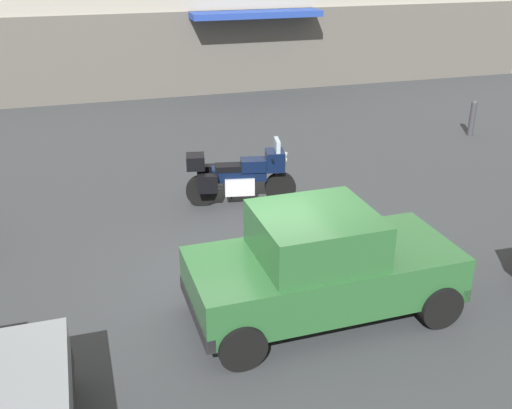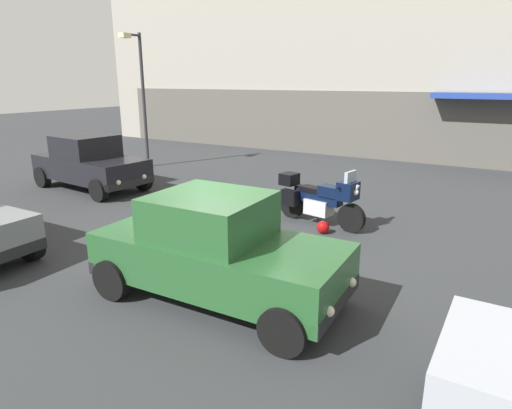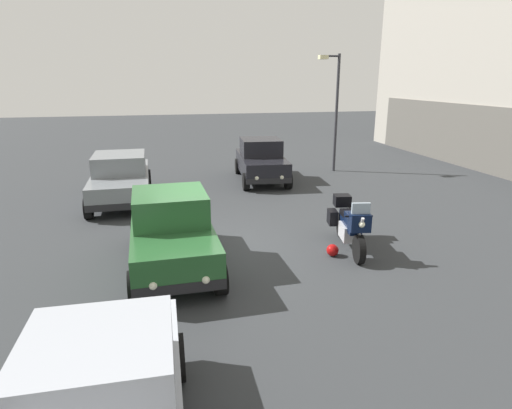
{
  "view_description": "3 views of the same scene",
  "coord_description": "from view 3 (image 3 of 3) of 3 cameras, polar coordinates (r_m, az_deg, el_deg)",
  "views": [
    {
      "loc": [
        -2.27,
        -7.65,
        5.04
      ],
      "look_at": [
        0.19,
        0.7,
        1.12
      ],
      "focal_mm": 41.76,
      "sensor_mm": 36.0,
      "label": 1
    },
    {
      "loc": [
        4.27,
        -5.83,
        3.25
      ],
      "look_at": [
        0.11,
        1.17,
        0.91
      ],
      "focal_mm": 30.49,
      "sensor_mm": 36.0,
      "label": 2
    },
    {
      "loc": [
        9.46,
        -1.08,
        3.94
      ],
      "look_at": [
        0.28,
        1.02,
        1.16
      ],
      "focal_mm": 30.16,
      "sensor_mm": 36.0,
      "label": 3
    }
  ],
  "objects": [
    {
      "name": "ground_plane",
      "position": [
        10.3,
        -5.92,
        -6.11
      ],
      "size": [
        80.0,
        80.0,
        0.0
      ],
      "primitive_type": "plane",
      "color": "#2D3033"
    },
    {
      "name": "car_hatchback_near",
      "position": [
        17.05,
        0.68,
        5.88
      ],
      "size": [
        3.97,
        2.07,
        1.64
      ],
      "rotation": [
        0.0,
        0.0,
        -0.08
      ],
      "color": "black",
      "rests_on": "ground"
    },
    {
      "name": "motorcycle",
      "position": [
        10.42,
        12.37,
        -2.51
      ],
      "size": [
        2.25,
        0.95,
        1.36
      ],
      "rotation": [
        0.0,
        0.0,
        -0.18
      ],
      "color": "black",
      "rests_on": "ground"
    },
    {
      "name": "car_compact_side",
      "position": [
        5.02,
        -19.54,
        -23.84
      ],
      "size": [
        3.5,
        1.74,
        1.56
      ],
      "rotation": [
        0.0,
        0.0,
        -0.01
      ],
      "color": "#9EA3AD",
      "rests_on": "ground"
    },
    {
      "name": "car_sedan_far",
      "position": [
        14.87,
        -17.49,
        3.44
      ],
      "size": [
        4.6,
        1.96,
        1.56
      ],
      "rotation": [
        0.0,
        0.0,
        3.16
      ],
      "color": "slate",
      "rests_on": "ground"
    },
    {
      "name": "streetlamp_curbside",
      "position": [
        18.88,
        10.29,
        13.26
      ],
      "size": [
        0.28,
        0.94,
        4.89
      ],
      "color": "#2D2D33",
      "rests_on": "ground"
    },
    {
      "name": "car_wagon_end",
      "position": [
        9.33,
        -11.15,
        -3.48
      ],
      "size": [
        3.91,
        1.88,
        1.64
      ],
      "rotation": [
        0.0,
        0.0,
        0.03
      ],
      "color": "#235128",
      "rests_on": "ground"
    },
    {
      "name": "helmet",
      "position": [
        10.07,
        10.12,
        -5.98
      ],
      "size": [
        0.28,
        0.28,
        0.28
      ],
      "primitive_type": "sphere",
      "color": "#990C0C",
      "rests_on": "ground"
    }
  ]
}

